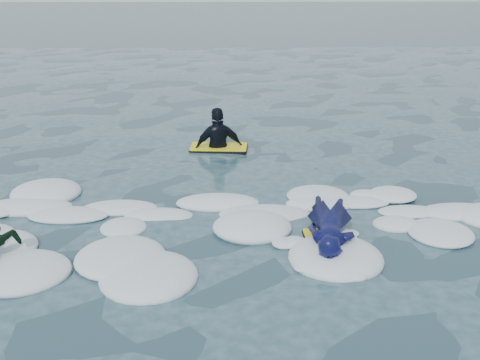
# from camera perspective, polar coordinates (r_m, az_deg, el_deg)

# --- Properties ---
(ground) EXTENTS (120.00, 120.00, 0.00)m
(ground) POSITION_cam_1_polar(r_m,az_deg,el_deg) (7.83, -7.77, -7.21)
(ground) COLOR #1B3441
(ground) RESTS_ON ground
(foam_band) EXTENTS (12.00, 3.10, 0.30)m
(foam_band) POSITION_cam_1_polar(r_m,az_deg,el_deg) (8.76, -7.00, -4.17)
(foam_band) COLOR white
(foam_band) RESTS_ON ground
(prone_woman_unit) EXTENTS (0.88, 1.80, 0.45)m
(prone_woman_unit) POSITION_cam_1_polar(r_m,az_deg,el_deg) (8.08, 8.57, -4.55)
(prone_woman_unit) COLOR black
(prone_woman_unit) RESTS_ON ground
(waiting_rider_unit) EXTENTS (1.19, 0.70, 1.73)m
(waiting_rider_unit) POSITION_cam_1_polar(r_m,az_deg,el_deg) (12.18, -2.03, 2.91)
(waiting_rider_unit) COLOR black
(waiting_rider_unit) RESTS_ON ground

